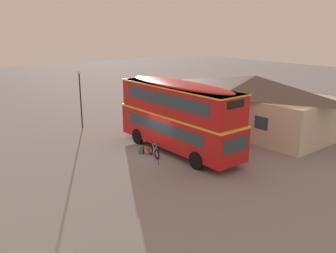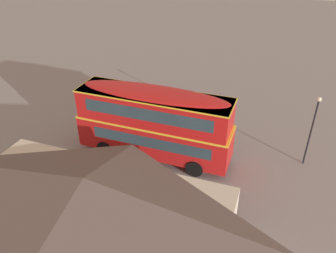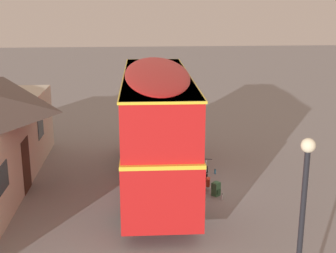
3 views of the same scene
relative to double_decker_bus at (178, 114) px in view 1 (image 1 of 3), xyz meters
name	(u,v)px [view 1 (image 1 of 3)]	position (x,y,z in m)	size (l,w,h in m)	color
ground_plane	(157,154)	(-0.49, -1.46, -2.64)	(120.00, 120.00, 0.00)	gray
double_decker_bus	(178,114)	(0.00, 0.00, 0.00)	(10.13, 2.82, 4.79)	black
touring_bicycle	(153,151)	(-0.29, -1.94, -2.27)	(1.65, 0.58, 1.00)	black
backpack_on_ground	(142,149)	(-1.22, -2.20, -2.34)	(0.39, 0.39, 0.58)	#386642
water_bottle_blue_sports	(158,163)	(1.06, -2.57, -2.54)	(0.07, 0.07, 0.22)	#338CBF
water_bottle_clear_plastic	(136,151)	(-1.60, -2.36, -2.54)	(0.07, 0.07, 0.23)	silver
pub_building	(254,103)	(-0.07, 8.23, -0.37)	(12.70, 6.75, 4.46)	beige
street_lamp	(80,93)	(-9.52, -2.29, 0.30)	(0.28, 0.28, 4.79)	black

